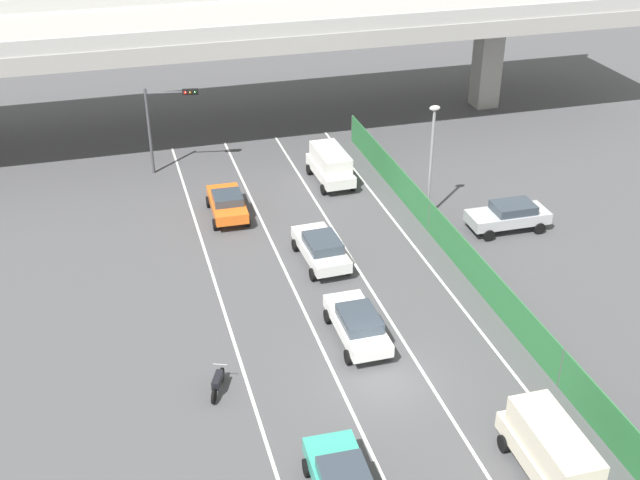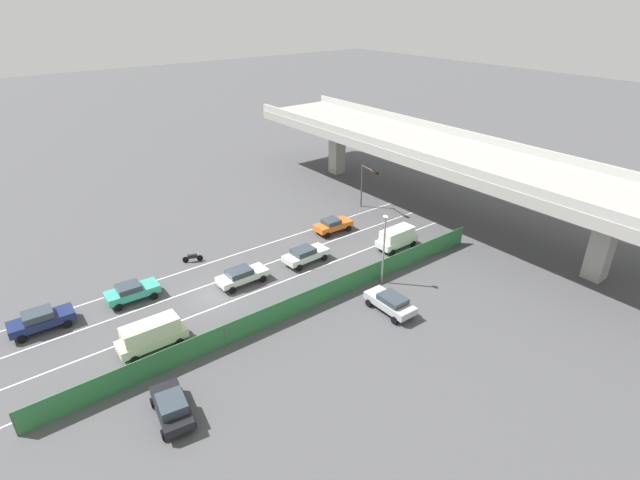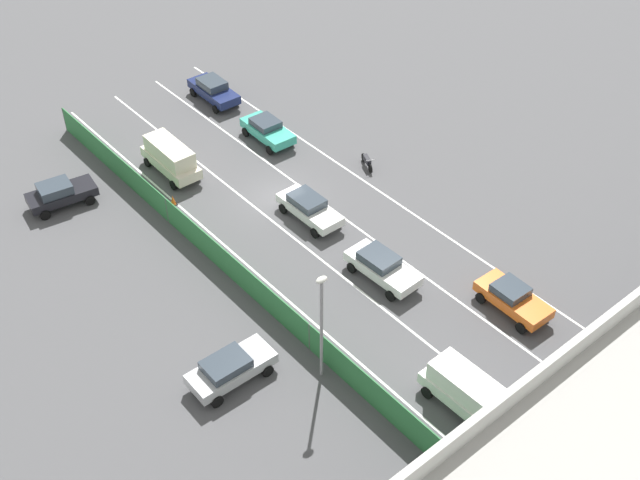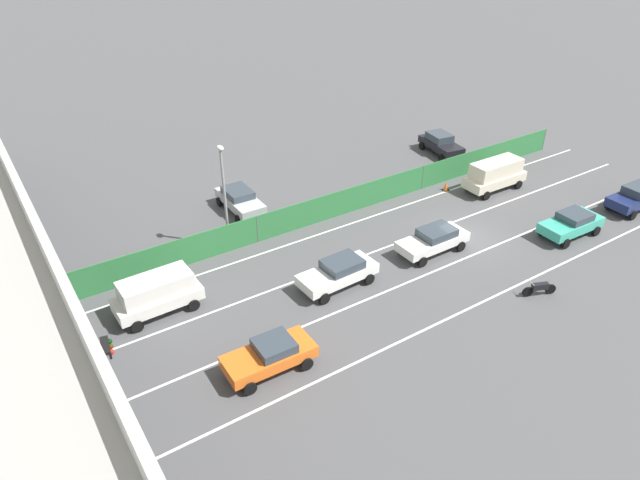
{
  "view_description": "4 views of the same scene",
  "coord_description": "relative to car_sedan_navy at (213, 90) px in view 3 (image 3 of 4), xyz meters",
  "views": [
    {
      "loc": [
        -9.6,
        -24.41,
        21.18
      ],
      "look_at": [
        -0.33,
        8.16,
        2.23
      ],
      "focal_mm": 45.38,
      "sensor_mm": 36.0,
      "label": 1
    },
    {
      "loc": [
        33.82,
        -14.41,
        23.32
      ],
      "look_at": [
        0.69,
        11.07,
        2.2
      ],
      "focal_mm": 27.51,
      "sensor_mm": 36.0,
      "label": 2
    },
    {
      "loc": [
        24.56,
        33.39,
        31.41
      ],
      "look_at": [
        2.03,
        6.51,
        1.74
      ],
      "focal_mm": 45.6,
      "sensor_mm": 36.0,
      "label": 3
    },
    {
      "loc": [
        -21.04,
        24.85,
        18.88
      ],
      "look_at": [
        2.9,
        9.13,
        1.36
      ],
      "focal_mm": 32.18,
      "sensor_mm": 36.0,
      "label": 4
    }
  ],
  "objects": [
    {
      "name": "lane_line_left_edge",
      "position": [
        -1.71,
        17.12,
        -0.92
      ],
      "size": [
        0.14,
        44.93,
        0.01
      ],
      "primitive_type": "cube",
      "color": "silver",
      "rests_on": "ground"
    },
    {
      "name": "parked_sedan_dark",
      "position": [
        14.6,
        4.49,
        -0.01
      ],
      "size": [
        4.42,
        2.51,
        1.66
      ],
      "color": "black",
      "rests_on": "ground"
    },
    {
      "name": "motorcycle",
      "position": [
        -2.93,
        13.78,
        -0.46
      ],
      "size": [
        0.93,
        1.84,
        0.93
      ],
      "color": "black",
      "rests_on": "ground"
    },
    {
      "name": "car_van_cream",
      "position": [
        7.42,
        5.96,
        0.34
      ],
      "size": [
        2.07,
        4.92,
        2.23
      ],
      "color": "beige",
      "rests_on": "ground"
    },
    {
      "name": "car_taxi_teal",
      "position": [
        0.19,
        6.91,
        -0.04
      ],
      "size": [
        2.15,
        4.35,
        1.55
      ],
      "color": "teal",
      "rests_on": "ground"
    },
    {
      "name": "parked_wagon_silver",
      "position": [
        14.67,
        23.01,
        -0.03
      ],
      "size": [
        4.44,
        2.08,
        1.55
      ],
      "color": "#B2B5B7",
      "rests_on": "ground"
    },
    {
      "name": "lane_line_mid_right",
      "position": [
        5.45,
        17.12,
        -0.92
      ],
      "size": [
        0.14,
        44.93,
        0.01
      ],
      "primitive_type": "cube",
      "color": "silver",
      "rests_on": "ground"
    },
    {
      "name": "traffic_cone",
      "position": [
        9.23,
        8.97,
        -0.59
      ],
      "size": [
        0.47,
        0.47,
        0.71
      ],
      "color": "orange",
      "rests_on": "ground"
    },
    {
      "name": "car_hatchback_white",
      "position": [
        3.53,
        15.56,
        -0.05
      ],
      "size": [
        1.99,
        4.58,
        1.52
      ],
      "color": "silver",
      "rests_on": "ground"
    },
    {
      "name": "street_lamp",
      "position": [
        11.0,
        25.62,
        3.13
      ],
      "size": [
        0.6,
        0.36,
        6.6
      ],
      "color": "gray",
      "rests_on": "ground"
    },
    {
      "name": "car_van_white",
      "position": [
        7.03,
        31.51,
        0.29
      ],
      "size": [
        2.14,
        4.49,
        2.12
      ],
      "color": "silver",
      "rests_on": "ground"
    },
    {
      "name": "green_fence",
      "position": [
        10.38,
        17.12,
        0.0
      ],
      "size": [
        0.1,
        41.03,
        1.84
      ],
      "color": "#2D753D",
      "rests_on": "ground"
    },
    {
      "name": "lane_line_right_edge",
      "position": [
        9.03,
        17.12,
        -0.92
      ],
      "size": [
        0.14,
        44.93,
        0.01
      ],
      "primitive_type": "cube",
      "color": "silver",
      "rests_on": "ground"
    },
    {
      "name": "ground_plane",
      "position": [
        3.66,
        12.66,
        -0.92
      ],
      "size": [
        300.0,
        300.0,
        0.0
      ],
      "primitive_type": "plane",
      "color": "#4C4C4F"
    },
    {
      "name": "car_sedan_white",
      "position": [
        3.83,
        22.35,
        -0.04
      ],
      "size": [
        2.17,
        4.59,
        1.55
      ],
      "color": "white",
      "rests_on": "ground"
    },
    {
      "name": "car_sedan_navy",
      "position": [
        0.0,
        0.0,
        0.0
      ],
      "size": [
        2.1,
        4.68,
        1.67
      ],
      "color": "navy",
      "rests_on": "ground"
    },
    {
      "name": "car_taxi_orange",
      "position": [
        0.15,
        28.71,
        -0.07
      ],
      "size": [
        2.12,
        4.28,
        1.52
      ],
      "color": "orange",
      "rests_on": "ground"
    },
    {
      "name": "lane_line_mid_left",
      "position": [
        1.87,
        17.12,
        -0.92
      ],
      "size": [
        0.14,
        44.93,
        0.01
      ],
      "primitive_type": "cube",
      "color": "silver",
      "rests_on": "ground"
    }
  ]
}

